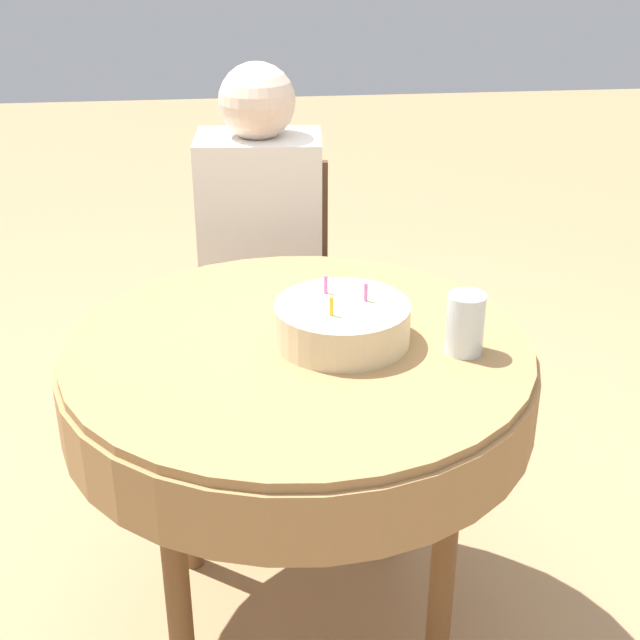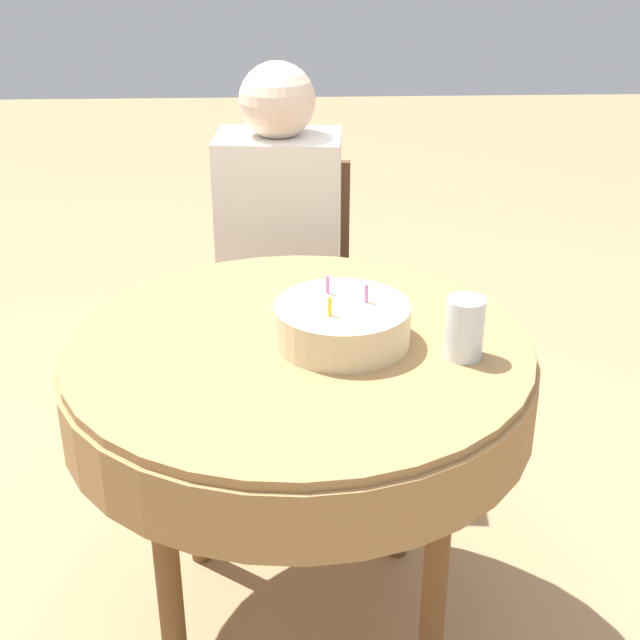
# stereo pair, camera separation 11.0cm
# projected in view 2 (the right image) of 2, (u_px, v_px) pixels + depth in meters

# --- Properties ---
(ground_plane) EXTENTS (12.00, 12.00, 0.00)m
(ground_plane) POSITION_uv_depth(u_px,v_px,m) (302.00, 627.00, 2.14)
(ground_plane) COLOR #A37F56
(dining_table) EXTENTS (0.96, 0.96, 0.77)m
(dining_table) POSITION_uv_depth(u_px,v_px,m) (299.00, 383.00, 1.84)
(dining_table) COLOR #9E7547
(dining_table) RESTS_ON ground_plane
(chair) EXTENTS (0.47, 0.47, 0.87)m
(chair) POSITION_uv_depth(u_px,v_px,m) (283.00, 298.00, 2.68)
(chair) COLOR #4C331E
(chair) RESTS_ON ground_plane
(person) EXTENTS (0.36, 0.34, 1.19)m
(person) POSITION_uv_depth(u_px,v_px,m) (279.00, 235.00, 2.50)
(person) COLOR beige
(person) RESTS_ON ground_plane
(birthday_cake) EXTENTS (0.27, 0.27, 0.12)m
(birthday_cake) POSITION_uv_depth(u_px,v_px,m) (342.00, 323.00, 1.79)
(birthday_cake) COLOR beige
(birthday_cake) RESTS_ON dining_table
(drinking_glass) EXTENTS (0.08, 0.08, 0.12)m
(drinking_glass) POSITION_uv_depth(u_px,v_px,m) (465.00, 328.00, 1.72)
(drinking_glass) COLOR silver
(drinking_glass) RESTS_ON dining_table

